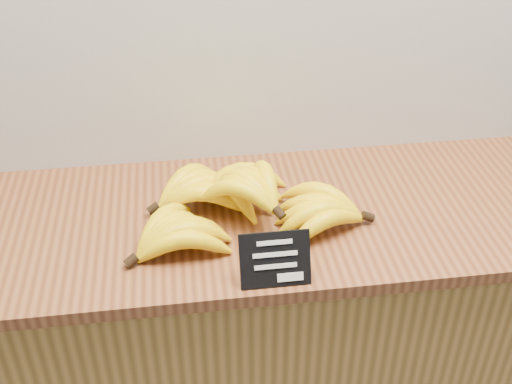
# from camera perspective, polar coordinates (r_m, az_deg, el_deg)

# --- Properties ---
(counter) EXTENTS (1.41, 0.50, 0.90)m
(counter) POSITION_cam_1_polar(r_m,az_deg,el_deg) (1.78, -0.22, -14.33)
(counter) COLOR #A47935
(counter) RESTS_ON ground
(counter_top) EXTENTS (1.52, 0.54, 0.03)m
(counter_top) POSITION_cam_1_polar(r_m,az_deg,el_deg) (1.46, -0.26, -2.28)
(counter_top) COLOR brown
(counter_top) RESTS_ON counter
(chalkboard_sign) EXTENTS (0.14, 0.05, 0.10)m
(chalkboard_sign) POSITION_cam_1_polar(r_m,az_deg,el_deg) (1.25, 1.72, -6.03)
(chalkboard_sign) COLOR black
(chalkboard_sign) RESTS_ON counter_top
(banana_pile) EXTENTS (0.53, 0.39, 0.13)m
(banana_pile) POSITION_cam_1_polar(r_m,az_deg,el_deg) (1.42, -1.94, -0.67)
(banana_pile) COLOR yellow
(banana_pile) RESTS_ON counter_top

